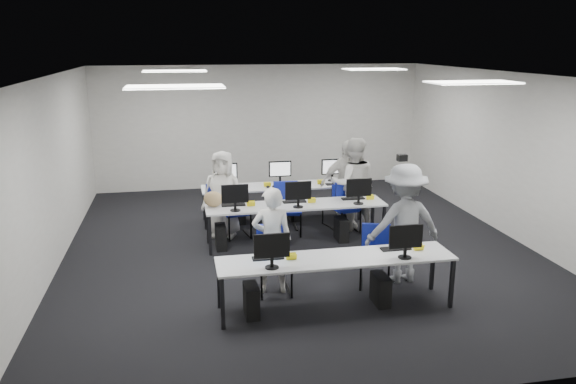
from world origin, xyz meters
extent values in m
plane|color=black|center=(0.00, 0.00, 0.00)|extent=(9.00, 9.00, 0.00)
plane|color=white|center=(0.00, 0.00, 3.00)|extent=(9.00, 9.00, 0.00)
cube|color=beige|center=(0.00, 4.50, 1.50)|extent=(8.00, 0.02, 3.00)
cube|color=beige|center=(0.00, -4.50, 1.50)|extent=(8.00, 0.02, 3.00)
cube|color=beige|center=(-4.00, 0.00, 1.50)|extent=(0.02, 9.00, 3.00)
cube|color=beige|center=(4.00, 0.00, 1.50)|extent=(0.02, 9.00, 3.00)
cube|color=white|center=(-2.00, -2.00, 2.98)|extent=(1.20, 0.60, 0.02)
cube|color=white|center=(2.00, -2.00, 2.98)|extent=(1.20, 0.60, 0.02)
cube|color=white|center=(-2.00, 2.00, 2.98)|extent=(1.20, 0.60, 0.02)
cube|color=white|center=(2.00, 2.00, 2.98)|extent=(1.20, 0.60, 0.02)
cube|color=silver|center=(0.00, -2.40, 0.71)|extent=(3.20, 0.70, 0.03)
cube|color=black|center=(-1.55, -2.70, 0.35)|extent=(0.05, 0.05, 0.70)
cube|color=black|center=(-1.55, -2.10, 0.35)|extent=(0.05, 0.05, 0.70)
cube|color=black|center=(1.55, -2.70, 0.35)|extent=(0.05, 0.05, 0.70)
cube|color=black|center=(1.55, -2.10, 0.35)|extent=(0.05, 0.05, 0.70)
cube|color=silver|center=(0.00, 0.20, 0.71)|extent=(3.20, 0.70, 0.03)
cube|color=black|center=(-1.55, -0.10, 0.35)|extent=(0.05, 0.05, 0.70)
cube|color=black|center=(-1.55, 0.50, 0.35)|extent=(0.05, 0.05, 0.70)
cube|color=black|center=(1.55, -0.10, 0.35)|extent=(0.05, 0.05, 0.70)
cube|color=black|center=(1.55, 0.50, 0.35)|extent=(0.05, 0.05, 0.70)
cube|color=silver|center=(0.00, 1.60, 0.71)|extent=(3.20, 0.70, 0.03)
cube|color=black|center=(-1.55, 1.30, 0.35)|extent=(0.05, 0.05, 0.70)
cube|color=black|center=(-1.55, 1.90, 0.35)|extent=(0.05, 0.05, 0.70)
cube|color=black|center=(1.55, 1.30, 0.35)|extent=(0.05, 0.05, 0.70)
cube|color=black|center=(1.55, 1.90, 0.35)|extent=(0.05, 0.05, 0.70)
cube|color=#0C48A5|center=(-0.90, -2.58, 1.03)|extent=(0.46, 0.04, 0.32)
cube|color=black|center=(-0.90, -2.26, 0.74)|extent=(0.42, 0.14, 0.02)
ellipsoid|color=black|center=(-0.60, -2.26, 0.75)|extent=(0.07, 0.10, 0.04)
cube|color=black|center=(-1.15, -2.40, 0.21)|extent=(0.18, 0.40, 0.42)
cube|color=white|center=(0.90, -2.58, 1.03)|extent=(0.46, 0.04, 0.32)
cube|color=black|center=(0.90, -2.26, 0.74)|extent=(0.42, 0.14, 0.02)
ellipsoid|color=black|center=(1.20, -2.26, 0.75)|extent=(0.07, 0.10, 0.04)
cube|color=black|center=(0.65, -2.40, 0.21)|extent=(0.18, 0.40, 0.42)
cube|color=white|center=(-1.10, 0.02, 1.03)|extent=(0.46, 0.04, 0.32)
cube|color=black|center=(-1.10, 0.34, 0.74)|extent=(0.42, 0.14, 0.02)
ellipsoid|color=black|center=(-0.80, 0.34, 0.75)|extent=(0.07, 0.10, 0.04)
cube|color=black|center=(-1.35, 0.20, 0.21)|extent=(0.18, 0.40, 0.42)
cube|color=white|center=(0.00, 0.02, 1.03)|extent=(0.46, 0.04, 0.32)
cube|color=black|center=(0.00, 0.34, 0.74)|extent=(0.42, 0.14, 0.02)
ellipsoid|color=black|center=(0.30, 0.34, 0.75)|extent=(0.07, 0.10, 0.04)
cube|color=black|center=(-0.25, 0.20, 0.21)|extent=(0.18, 0.40, 0.42)
cube|color=white|center=(1.10, 0.02, 1.03)|extent=(0.46, 0.04, 0.32)
cube|color=black|center=(1.10, 0.34, 0.74)|extent=(0.42, 0.14, 0.02)
ellipsoid|color=black|center=(1.40, 0.34, 0.75)|extent=(0.07, 0.10, 0.04)
cube|color=black|center=(0.85, 0.20, 0.21)|extent=(0.18, 0.40, 0.42)
cube|color=white|center=(-1.10, 1.78, 1.03)|extent=(0.46, 0.04, 0.32)
cube|color=black|center=(-1.10, 1.46, 0.74)|extent=(0.42, 0.14, 0.02)
ellipsoid|color=black|center=(-1.40, 1.46, 0.75)|extent=(0.07, 0.10, 0.04)
cube|color=black|center=(-0.85, 1.60, 0.21)|extent=(0.18, 0.40, 0.42)
cube|color=white|center=(0.00, 1.78, 1.03)|extent=(0.46, 0.04, 0.32)
cube|color=black|center=(0.00, 1.46, 0.74)|extent=(0.42, 0.14, 0.02)
ellipsoid|color=black|center=(-0.30, 1.46, 0.75)|extent=(0.07, 0.10, 0.04)
cube|color=black|center=(0.25, 1.60, 0.21)|extent=(0.18, 0.40, 0.42)
cube|color=white|center=(1.10, 1.78, 1.03)|extent=(0.46, 0.04, 0.32)
cube|color=black|center=(1.10, 1.46, 0.74)|extent=(0.42, 0.14, 0.02)
ellipsoid|color=black|center=(0.80, 1.46, 0.75)|extent=(0.07, 0.10, 0.04)
cube|color=black|center=(1.35, 1.60, 0.21)|extent=(0.18, 0.40, 0.42)
cube|color=navy|center=(-0.73, -1.75, 0.49)|extent=(0.48, 0.46, 0.06)
cube|color=navy|center=(-0.73, -1.53, 0.77)|extent=(0.45, 0.06, 0.39)
cube|color=navy|center=(0.77, -1.81, 0.46)|extent=(0.56, 0.55, 0.06)
cube|color=navy|center=(0.84, -1.62, 0.72)|extent=(0.41, 0.19, 0.36)
cube|color=navy|center=(-1.01, 0.76, 0.48)|extent=(0.53, 0.52, 0.06)
cube|color=navy|center=(-1.05, 0.97, 0.75)|extent=(0.44, 0.14, 0.37)
cube|color=navy|center=(0.01, 0.73, 0.44)|extent=(0.49, 0.48, 0.06)
cube|color=navy|center=(0.04, 0.92, 0.69)|extent=(0.40, 0.13, 0.35)
cube|color=navy|center=(1.07, 0.66, 0.45)|extent=(0.50, 0.49, 0.06)
cube|color=navy|center=(1.04, 0.85, 0.71)|extent=(0.42, 0.12, 0.36)
cube|color=navy|center=(-1.25, 1.11, 0.50)|extent=(0.61, 0.59, 0.07)
cube|color=navy|center=(-1.32, 0.90, 0.79)|extent=(0.45, 0.20, 0.39)
cube|color=navy|center=(-0.04, 1.12, 0.50)|extent=(0.51, 0.49, 0.07)
cube|color=navy|center=(-0.05, 0.90, 0.79)|extent=(0.46, 0.09, 0.39)
cube|color=navy|center=(1.03, 1.03, 0.49)|extent=(0.58, 0.57, 0.06)
cube|color=navy|center=(1.09, 0.82, 0.76)|extent=(0.44, 0.19, 0.38)
ellipsoid|color=#9C8150|center=(-1.45, 0.33, 0.87)|extent=(0.39, 0.31, 0.28)
imported|color=beige|center=(-0.75, -1.72, 0.79)|extent=(0.61, 0.44, 1.57)
imported|color=beige|center=(1.24, 0.78, 0.90)|extent=(0.97, 0.80, 1.79)
imported|color=beige|center=(-1.24, 0.86, 0.81)|extent=(0.92, 0.75, 1.61)
imported|color=beige|center=(1.15, 0.92, 0.86)|extent=(1.04, 0.48, 1.73)
imported|color=slate|center=(1.24, -1.70, 0.90)|extent=(1.20, 0.73, 1.81)
cube|color=black|center=(1.23, -1.52, 1.87)|extent=(0.15, 0.19, 0.10)
camera|label=1|loc=(-1.98, -9.16, 3.51)|focal=35.00mm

